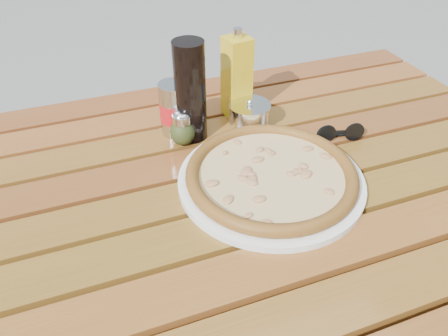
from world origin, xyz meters
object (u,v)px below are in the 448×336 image
object	(u,v)px
oregano_shaker	(182,129)
olive_oil_cruet	(237,77)
pepper_shaker	(181,122)
pizza	(271,174)
dark_bottle	(190,92)
soda_can	(175,109)
table	(227,215)
plate	(271,180)
parmesan_tin	(249,115)
sunglasses	(340,133)

from	to	relation	value
oregano_shaker	olive_oil_cruet	bearing A→B (deg)	26.31
pepper_shaker	olive_oil_cruet	xyz separation A→B (m)	(0.15, 0.05, 0.06)
pizza	oregano_shaker	xyz separation A→B (m)	(-0.12, 0.19, 0.02)
oregano_shaker	dark_bottle	xyz separation A→B (m)	(0.03, 0.02, 0.07)
soda_can	olive_oil_cruet	size ratio (longest dim) A/B	0.57
pepper_shaker	olive_oil_cruet	distance (m)	0.17
table	dark_bottle	distance (m)	0.27
soda_can	dark_bottle	bearing A→B (deg)	-44.36
pepper_shaker	dark_bottle	world-z (taller)	dark_bottle
plate	pepper_shaker	xyz separation A→B (m)	(-0.12, 0.22, 0.03)
pepper_shaker	table	bearing A→B (deg)	-80.06
soda_can	parmesan_tin	bearing A→B (deg)	-13.14
parmesan_tin	dark_bottle	bearing A→B (deg)	176.08
pizza	sunglasses	size ratio (longest dim) A/B	3.88
olive_oil_cruet	pepper_shaker	bearing A→B (deg)	-161.15
plate	pizza	size ratio (longest dim) A/B	0.83
pizza	pepper_shaker	distance (m)	0.25
pepper_shaker	sunglasses	bearing A→B (deg)	-21.95
oregano_shaker	olive_oil_cruet	xyz separation A→B (m)	(0.16, 0.08, 0.06)
pepper_shaker	parmesan_tin	distance (m)	0.16
olive_oil_cruet	sunglasses	distance (m)	0.26
dark_bottle	soda_can	bearing A→B (deg)	135.64
pepper_shaker	sunglasses	xyz separation A→B (m)	(0.32, -0.13, -0.02)
oregano_shaker	sunglasses	distance (m)	0.35
table	oregano_shaker	world-z (taller)	oregano_shaker
soda_can	plate	bearing A→B (deg)	-63.00
pepper_shaker	olive_oil_cruet	size ratio (longest dim) A/B	0.39
plate	olive_oil_cruet	xyz separation A→B (m)	(0.03, 0.27, 0.09)
olive_oil_cruet	sunglasses	bearing A→B (deg)	-46.23
plate	olive_oil_cruet	distance (m)	0.28
pizza	pepper_shaker	size ratio (longest dim) A/B	5.27
parmesan_tin	table	bearing A→B (deg)	-123.71
plate	olive_oil_cruet	bearing A→B (deg)	82.82
table	sunglasses	world-z (taller)	sunglasses
plate	soda_can	size ratio (longest dim) A/B	3.00
pepper_shaker	dark_bottle	xyz separation A→B (m)	(0.02, -0.00, 0.07)
sunglasses	pizza	bearing A→B (deg)	-144.65
dark_bottle	olive_oil_cruet	size ratio (longest dim) A/B	1.05
pepper_shaker	olive_oil_cruet	world-z (taller)	olive_oil_cruet
pizza	olive_oil_cruet	size ratio (longest dim) A/B	2.06
olive_oil_cruet	soda_can	bearing A→B (deg)	-170.24
pizza	oregano_shaker	distance (m)	0.23
pizza	soda_can	xyz separation A→B (m)	(-0.12, 0.24, 0.04)
plate	pepper_shaker	distance (m)	0.25
dark_bottle	oregano_shaker	bearing A→B (deg)	-143.28
plate	parmesan_tin	bearing A→B (deg)	78.90
pizza	soda_can	size ratio (longest dim) A/B	3.60
oregano_shaker	table	bearing A→B (deg)	-76.96
table	pizza	distance (m)	0.13
soda_can	parmesan_tin	world-z (taller)	soda_can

